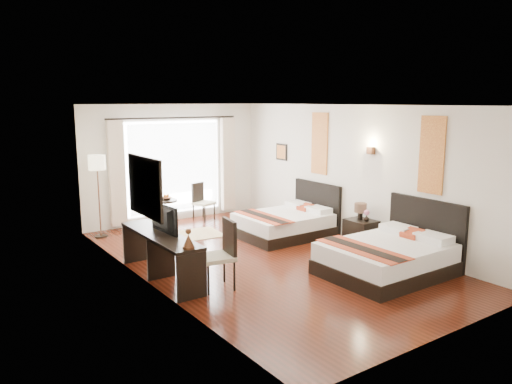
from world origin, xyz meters
TOP-DOWN VIEW (x-y plane):
  - floor at (0.00, 0.00)m, footprint 4.50×7.50m
  - ceiling at (0.00, 0.00)m, footprint 4.50×7.50m
  - wall_headboard at (2.25, 0.00)m, footprint 0.01×7.50m
  - wall_desk at (-2.25, 0.00)m, footprint 0.01×7.50m
  - wall_window at (0.00, 3.75)m, footprint 4.50×0.01m
  - wall_entry at (0.00, -3.75)m, footprint 4.50×0.01m
  - window_glass at (0.00, 3.73)m, footprint 2.40×0.02m
  - sheer_curtain at (0.00, 3.67)m, footprint 2.30×0.02m
  - drape_left at (-1.45, 3.63)m, footprint 0.35×0.14m
  - drape_right at (1.45, 3.63)m, footprint 0.35×0.14m
  - art_panel_near at (2.23, -1.84)m, footprint 0.03×0.50m
  - art_panel_far at (2.23, 1.04)m, footprint 0.03×0.50m
  - wall_sconce at (2.19, -0.48)m, footprint 0.10×0.14m
  - mirror_frame at (-2.22, 0.15)m, footprint 0.04×1.25m
  - mirror_glass at (-2.19, 0.15)m, footprint 0.01×1.12m
  - bed_near at (1.26, -1.84)m, footprint 2.09×1.63m
  - bed_far at (1.34, 1.04)m, footprint 1.94×1.51m
  - nightstand at (2.00, -0.48)m, footprint 0.47×0.58m
  - table_lamp at (2.02, -0.43)m, footprint 0.24×0.24m
  - vase at (2.00, -0.61)m, footprint 0.12×0.12m
  - console_desk at (-1.99, 0.15)m, footprint 0.50×2.20m
  - television at (-1.97, 0.19)m, footprint 0.16×0.82m
  - bronze_figurine at (-1.99, -0.85)m, footprint 0.23×0.23m
  - desk_chair at (-1.45, -0.75)m, footprint 0.57×0.57m
  - floor_lamp at (-2.00, 3.23)m, footprint 0.35×0.35m
  - side_table at (-0.51, 3.21)m, footprint 0.56×0.56m
  - fruit_bowl at (-0.47, 3.19)m, footprint 0.26×0.26m
  - window_chair at (0.54, 3.32)m, footprint 0.55×0.55m
  - jute_rug at (-0.39, 2.26)m, footprint 1.48×1.10m

SIDE VIEW (x-z plane):
  - floor at x=0.00m, z-range -0.01..0.00m
  - jute_rug at x=-0.39m, z-range 0.00..0.01m
  - window_chair at x=0.54m, z-range -0.18..0.74m
  - nightstand at x=2.00m, z-range 0.00..0.56m
  - bed_far at x=1.34m, z-range -0.26..0.83m
  - bed_near at x=1.26m, z-range -0.28..0.89m
  - side_table at x=-0.51m, z-range 0.00..0.65m
  - desk_chair at x=-1.45m, z-range -0.21..0.87m
  - console_desk at x=-1.99m, z-range 0.00..0.76m
  - vase at x=2.00m, z-range 0.50..0.62m
  - fruit_bowl at x=-0.47m, z-range 0.65..0.70m
  - table_lamp at x=2.02m, z-range 0.57..0.95m
  - bronze_figurine at x=-1.99m, z-range 0.75..1.02m
  - television at x=-1.97m, z-range 0.75..1.23m
  - drape_left at x=-1.45m, z-range 0.10..2.46m
  - drape_right at x=1.45m, z-range 0.10..2.46m
  - sheer_curtain at x=0.00m, z-range 0.25..2.35m
  - window_glass at x=0.00m, z-range 0.20..2.40m
  - wall_headboard at x=2.25m, z-range 0.00..2.80m
  - wall_desk at x=-2.25m, z-range 0.00..2.80m
  - wall_window at x=0.00m, z-range 0.00..2.80m
  - wall_entry at x=0.00m, z-range 0.00..2.80m
  - floor_lamp at x=-2.00m, z-range 0.61..2.38m
  - mirror_frame at x=-2.22m, z-range 1.08..2.02m
  - mirror_glass at x=-2.19m, z-range 1.14..1.96m
  - wall_sconce at x=2.19m, z-range 1.85..1.99m
  - art_panel_near at x=2.23m, z-range 1.27..2.62m
  - art_panel_far at x=2.23m, z-range 1.27..2.62m
  - ceiling at x=0.00m, z-range 2.78..2.80m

